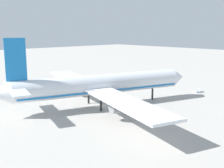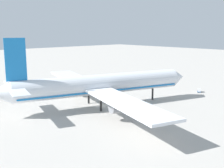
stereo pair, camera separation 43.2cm
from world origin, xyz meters
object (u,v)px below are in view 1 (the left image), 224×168
(airliner, at_px, (99,85))
(traffic_cone_1, at_px, (139,83))
(baggage_cart_0, at_px, (199,90))
(traffic_cone_2, at_px, (3,95))

(airliner, distance_m, traffic_cone_1, 46.35)
(traffic_cone_1, bearing_deg, baggage_cart_0, -82.73)
(airliner, relative_size, baggage_cart_0, 24.91)
(baggage_cart_0, height_order, traffic_cone_2, baggage_cart_0)
(traffic_cone_1, bearing_deg, traffic_cone_2, 160.74)
(airliner, height_order, traffic_cone_2, airliner)
(baggage_cart_0, xyz_separation_m, traffic_cone_1, (-3.85, 30.17, -0.54))
(airliner, distance_m, baggage_cart_0, 47.52)
(airliner, bearing_deg, traffic_cone_2, 113.87)
(baggage_cart_0, bearing_deg, airliner, 165.91)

